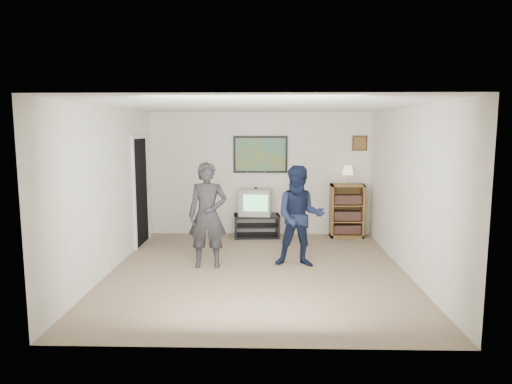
{
  "coord_description": "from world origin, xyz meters",
  "views": [
    {
      "loc": [
        0.14,
        -6.78,
        2.17
      ],
      "look_at": [
        -0.04,
        0.54,
        1.15
      ],
      "focal_mm": 32.0,
      "sensor_mm": 36.0,
      "label": 1
    }
  ],
  "objects_px": {
    "person_tall": "(208,215)",
    "person_short": "(300,216)",
    "media_stand": "(257,226)",
    "crt_television": "(256,202)",
    "bookshelf": "(347,211)"
  },
  "relations": [
    {
      "from": "media_stand",
      "to": "person_short",
      "type": "bearing_deg",
      "value": -74.76
    },
    {
      "from": "bookshelf",
      "to": "person_tall",
      "type": "height_order",
      "value": "person_tall"
    },
    {
      "from": "media_stand",
      "to": "person_short",
      "type": "xyz_separation_m",
      "value": [
        0.72,
        -1.96,
        0.57
      ]
    },
    {
      "from": "person_short",
      "to": "media_stand",
      "type": "bearing_deg",
      "value": 113.6
    },
    {
      "from": "media_stand",
      "to": "person_tall",
      "type": "xyz_separation_m",
      "value": [
        -0.72,
        -2.03,
        0.6
      ]
    },
    {
      "from": "person_tall",
      "to": "person_short",
      "type": "xyz_separation_m",
      "value": [
        1.44,
        0.07,
        -0.03
      ]
    },
    {
      "from": "bookshelf",
      "to": "person_tall",
      "type": "bearing_deg",
      "value": -140.62
    },
    {
      "from": "person_tall",
      "to": "person_short",
      "type": "distance_m",
      "value": 1.44
    },
    {
      "from": "media_stand",
      "to": "person_tall",
      "type": "bearing_deg",
      "value": -114.58
    },
    {
      "from": "media_stand",
      "to": "crt_television",
      "type": "distance_m",
      "value": 0.49
    },
    {
      "from": "person_tall",
      "to": "crt_television",
      "type": "bearing_deg",
      "value": 69.85
    },
    {
      "from": "media_stand",
      "to": "person_tall",
      "type": "height_order",
      "value": "person_tall"
    },
    {
      "from": "crt_television",
      "to": "media_stand",
      "type": "bearing_deg",
      "value": 6.53
    },
    {
      "from": "media_stand",
      "to": "person_short",
      "type": "height_order",
      "value": "person_short"
    },
    {
      "from": "crt_television",
      "to": "person_tall",
      "type": "height_order",
      "value": "person_tall"
    }
  ]
}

